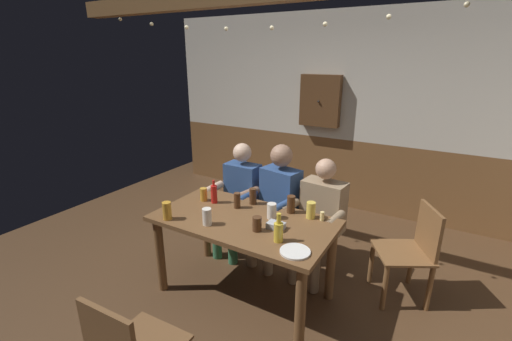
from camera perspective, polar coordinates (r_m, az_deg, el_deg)
ground_plane at (r=3.32m, az=-3.20°, el=-20.78°), size 6.34×6.34×0.00m
back_wall_upper at (r=4.92m, az=13.79°, el=14.92°), size 5.29×0.12×1.68m
back_wall_wainscot at (r=5.17m, az=12.67°, el=-0.02°), size 5.29×0.12×0.99m
dining_table at (r=3.04m, az=-2.09°, el=-10.03°), size 1.55×0.83×0.77m
person_0 at (r=3.75m, az=-2.89°, el=-4.01°), size 0.52×0.52×1.22m
person_1 at (r=3.53m, az=3.47°, el=-4.77°), size 0.58×0.59×1.27m
person_2 at (r=3.38m, az=10.53°, el=-7.11°), size 0.57×0.55×1.19m
chair_empty_far_end at (r=3.39m, az=24.49°, el=-11.95°), size 0.60×0.60×0.88m
table_candle at (r=2.99m, az=10.94°, el=-7.47°), size 0.04×0.04×0.08m
condiment_caddy at (r=2.82m, az=3.34°, el=-9.13°), size 0.14×0.10×0.05m
plate_0 at (r=2.52m, az=6.52°, el=-13.25°), size 0.22×0.22×0.01m
bottle_0 at (r=2.61m, az=3.76°, el=-9.99°), size 0.07×0.07×0.23m
bottle_1 at (r=3.28m, az=-7.00°, el=-3.85°), size 0.06×0.06×0.23m
pint_glass_0 at (r=2.76m, az=0.15°, el=-8.89°), size 0.08×0.08×0.12m
pint_glass_1 at (r=3.35m, az=-8.70°, el=-3.95°), size 0.07×0.07×0.13m
pint_glass_2 at (r=3.23m, az=-0.51°, el=-4.30°), size 0.07×0.07×0.16m
pint_glass_3 at (r=3.16m, az=-3.16°, el=-4.99°), size 0.06×0.06×0.15m
pint_glass_4 at (r=3.00m, az=9.11°, el=-6.53°), size 0.08×0.08×0.15m
pint_glass_5 at (r=2.88m, az=-8.15°, el=-7.61°), size 0.08×0.08×0.14m
pint_glass_6 at (r=3.07m, az=5.85°, el=-5.62°), size 0.07×0.07×0.16m
pint_glass_7 at (r=3.04m, az=-14.58°, el=-6.50°), size 0.08×0.08×0.16m
pint_glass_8 at (r=2.96m, az=2.62°, el=-6.73°), size 0.08×0.08×0.14m
wall_dart_cabinet at (r=4.89m, az=10.63°, el=11.33°), size 0.56×0.15×0.70m
string_lights at (r=3.09m, az=2.66°, el=23.80°), size 3.74×0.04×0.19m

